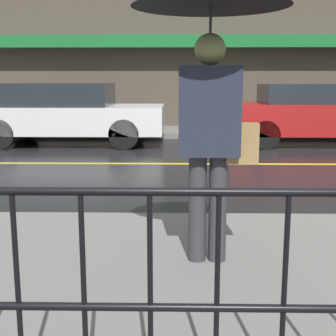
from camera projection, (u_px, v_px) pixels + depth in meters
ground_plane at (241, 164)px, 8.54m from camera, size 80.00×80.00×0.00m
sidewalk_far at (219, 132)px, 13.19m from camera, size 28.00×2.13×0.13m
lane_marking at (241, 164)px, 8.54m from camera, size 25.20×0.12×0.01m
building_storefront at (217, 22)px, 13.78m from camera, size 28.00×0.85×6.42m
pedestrian at (211, 30)px, 3.33m from camera, size 1.14×1.14×2.15m
car_white at (68, 113)px, 11.09m from camera, size 4.43×1.94×1.44m
car_red at (313, 114)px, 10.98m from camera, size 4.10×1.72×1.42m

